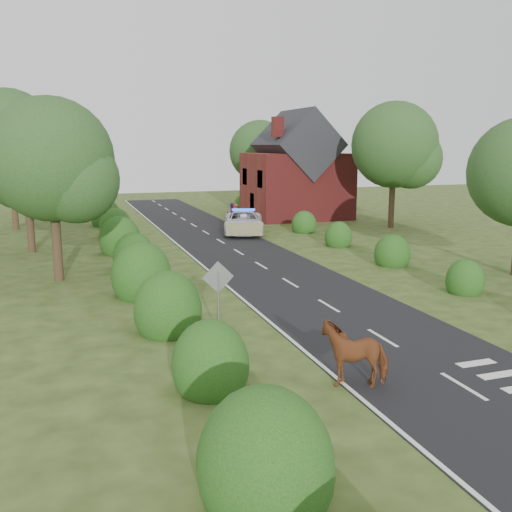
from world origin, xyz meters
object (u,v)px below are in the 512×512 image
object	(u,v)px
police_van	(244,222)
road_sign	(218,287)
pedestrian_purple	(231,213)
pedestrian_red	(235,214)
cow	(354,357)

from	to	relation	value
police_van	road_sign	bearing A→B (deg)	-92.53
road_sign	pedestrian_purple	world-z (taller)	road_sign
road_sign	police_van	bearing A→B (deg)	70.24
police_van	pedestrian_red	world-z (taller)	police_van
cow	road_sign	bearing A→B (deg)	-133.96
police_van	pedestrian_red	distance (m)	4.67
pedestrian_purple	cow	bearing A→B (deg)	74.61
police_van	pedestrian_purple	size ratio (longest dim) A/B	3.93
cow	pedestrian_red	bearing A→B (deg)	-171.94
road_sign	pedestrian_purple	xyz separation A→B (m)	(8.22, 26.40, -0.85)
road_sign	pedestrian_red	world-z (taller)	road_sign
cow	police_van	bearing A→B (deg)	-172.19
cow	police_van	world-z (taller)	police_van
road_sign	police_van	world-z (taller)	road_sign
road_sign	cow	xyz separation A→B (m)	(2.44, -4.77, -0.94)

